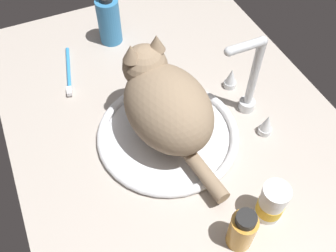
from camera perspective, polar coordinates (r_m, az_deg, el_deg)
countertop at (r=91.91cm, az=2.47°, el=-2.49°), size 120.89×78.39×3.00cm
sink_basin at (r=90.35cm, az=0.00°, el=-1.20°), size 33.86×33.86×2.08cm
faucet at (r=91.92cm, az=12.10°, el=6.04°), size 20.01×11.19×22.76cm
cat at (r=83.46cm, az=-0.61°, el=3.69°), size 36.97×20.90×20.29cm
soap_pump_bottle at (r=112.59cm, az=-8.87°, el=15.47°), size 6.46×6.46×18.12cm
amber_bottle at (r=75.34cm, az=11.07°, el=-15.10°), size 5.15×5.15×10.73cm
pill_bottle at (r=79.38cm, az=15.31°, el=-11.15°), size 5.50×5.50×10.09cm
toothbrush at (r=108.12cm, az=-14.73°, el=7.83°), size 18.71×5.24×1.70cm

